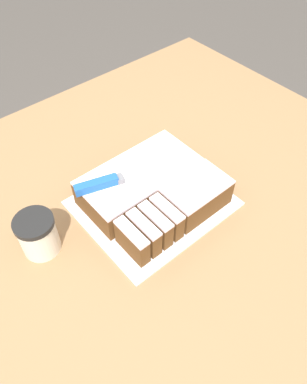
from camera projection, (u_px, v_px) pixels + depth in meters
ground_plane at (148, 332)px, 1.70m from camera, size 8.00×8.00×0.00m
countertop at (146, 282)px, 1.34m from camera, size 1.40×1.10×0.95m
cake_board at (153, 203)px, 0.96m from camera, size 0.36×0.31×0.01m
cake at (154, 190)px, 0.94m from camera, size 0.31×0.26×0.08m
knife at (107, 182)px, 0.89m from camera, size 0.26×0.10×0.02m
coffee_cup at (38, 235)px, 0.84m from camera, size 0.09×0.09×0.10m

